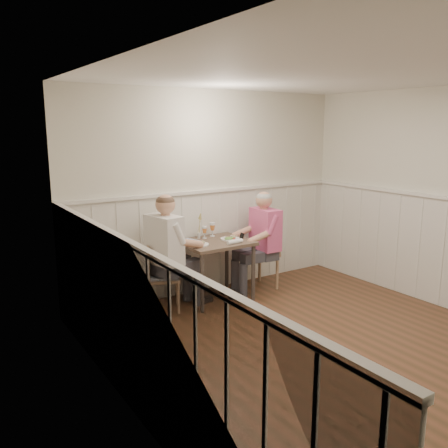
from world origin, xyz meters
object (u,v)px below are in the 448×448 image
(chair_right, at_px, (260,249))
(beer_bottle, at_px, (181,234))
(grass_vase, at_px, (199,227))
(diner_cream, at_px, (168,262))
(chair_left, at_px, (159,274))
(dining_table, at_px, (215,249))
(man_in_pink, at_px, (262,249))

(chair_right, relative_size, beer_bottle, 4.65)
(chair_right, relative_size, grass_vase, 2.89)
(diner_cream, bearing_deg, chair_left, 124.44)
(dining_table, bearing_deg, diner_cream, -176.54)
(chair_right, height_order, chair_left, chair_right)
(man_in_pink, bearing_deg, chair_left, 175.43)
(man_in_pink, bearing_deg, diner_cream, 179.25)
(dining_table, height_order, chair_right, chair_right)
(chair_right, distance_m, man_in_pink, 0.13)
(chair_left, height_order, beer_bottle, beer_bottle)
(chair_right, xyz_separation_m, beer_bottle, (-1.11, 0.16, 0.31))
(beer_bottle, xyz_separation_m, grass_vase, (0.27, 0.03, 0.06))
(man_in_pink, height_order, grass_vase, man_in_pink)
(dining_table, bearing_deg, chair_left, 175.69)
(grass_vase, bearing_deg, beer_bottle, -173.04)
(man_in_pink, distance_m, diner_cream, 1.37)
(chair_left, relative_size, diner_cream, 0.57)
(chair_right, relative_size, chair_left, 1.22)
(man_in_pink, bearing_deg, grass_vase, 159.17)
(chair_right, distance_m, diner_cream, 1.43)
(diner_cream, bearing_deg, chair_right, 3.74)
(diner_cream, relative_size, beer_bottle, 6.75)
(diner_cream, height_order, beer_bottle, diner_cream)
(dining_table, xyz_separation_m, beer_bottle, (-0.36, 0.21, 0.20))
(beer_bottle, bearing_deg, grass_vase, 6.96)
(chair_left, relative_size, grass_vase, 2.38)
(dining_table, xyz_separation_m, diner_cream, (-0.68, -0.04, -0.05))
(chair_left, xyz_separation_m, grass_vase, (0.65, 0.18, 0.47))
(dining_table, bearing_deg, man_in_pink, -4.85)
(beer_bottle, bearing_deg, dining_table, -30.06)
(chair_left, bearing_deg, grass_vase, 15.84)
(man_in_pink, relative_size, diner_cream, 0.95)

